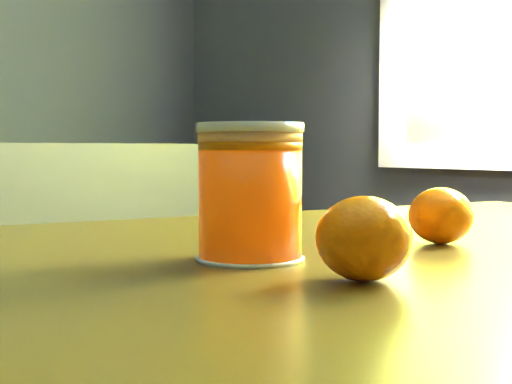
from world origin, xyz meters
TOP-DOWN VIEW (x-y plane):
  - table at (0.82, -0.02)m, footprint 1.17×0.90m
  - juice_glass at (0.69, 0.00)m, footprint 0.09×0.09m
  - orange_front at (0.70, -0.11)m, footprint 0.07×0.07m
  - orange_back at (0.89, -0.03)m, footprint 0.07×0.07m

SIDE VIEW (x-z plane):
  - table at x=0.82m, z-range 0.30..1.10m
  - orange_back at x=0.89m, z-range 0.80..0.85m
  - orange_front at x=0.70m, z-range 0.80..0.86m
  - juice_glass at x=0.69m, z-range 0.80..0.91m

